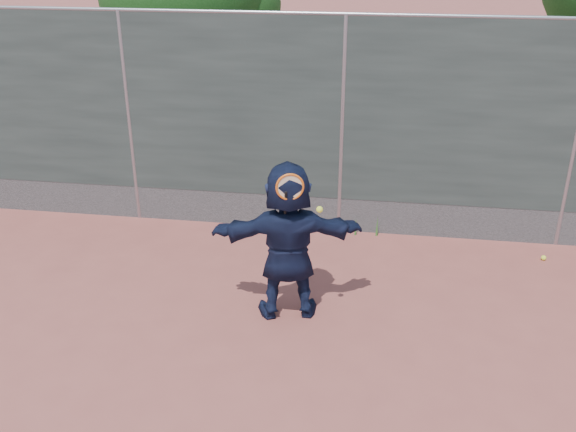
# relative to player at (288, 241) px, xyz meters

# --- Properties ---
(ground) EXTENTS (80.00, 80.00, 0.00)m
(ground) POSITION_rel_player_xyz_m (0.40, -1.27, -0.90)
(ground) COLOR #9E4C42
(ground) RESTS_ON ground
(player) EXTENTS (1.74, 0.87, 1.80)m
(player) POSITION_rel_player_xyz_m (0.00, 0.00, 0.00)
(player) COLOR #141B37
(player) RESTS_ON ground
(ball_ground) EXTENTS (0.07, 0.07, 0.07)m
(ball_ground) POSITION_rel_player_xyz_m (3.14, 1.72, -0.87)
(ball_ground) COLOR #EFF937
(ball_ground) RESTS_ON ground
(fence) EXTENTS (20.00, 0.06, 3.03)m
(fence) POSITION_rel_player_xyz_m (0.40, 2.23, 0.68)
(fence) COLOR #38423D
(fence) RESTS_ON ground
(swing_action) EXTENTS (0.49, 0.19, 0.51)m
(swing_action) POSITION_rel_player_xyz_m (0.08, -0.21, 0.68)
(swing_action) COLOR orange
(swing_action) RESTS_ON ground
(weed_clump) EXTENTS (0.68, 0.07, 0.30)m
(weed_clump) POSITION_rel_player_xyz_m (0.69, 2.11, -0.77)
(weed_clump) COLOR #387226
(weed_clump) RESTS_ON ground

